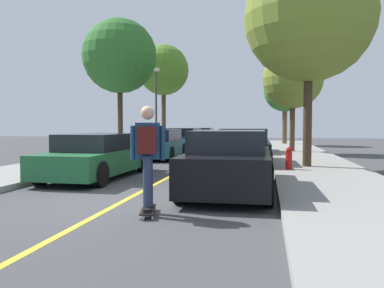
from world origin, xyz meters
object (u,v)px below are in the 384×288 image
object	(u,v)px
parked_car_right_nearest	(230,162)
street_tree_right_near	(293,79)
streetlamp	(156,102)
skateboarder	(148,151)
parked_car_left_nearest	(99,156)
parked_car_left_farthest	(202,137)
parked_car_left_far	(184,139)
parked_car_right_far	(250,142)
street_tree_left_near	(164,70)
skateboard	(148,210)
street_tree_right_far	(285,91)
parked_car_right_near	(244,148)
street_tree_right_nearest	(309,17)
street_tree_left_nearest	(120,56)
fire_hydrant	(289,158)
parked_car_left_near	(159,144)

from	to	relation	value
parked_car_right_nearest	street_tree_right_near	size ratio (longest dim) A/B	0.84
streetlamp	skateboarder	xyz separation A→B (m)	(4.57, -16.26, -1.84)
parked_car_left_nearest	parked_car_left_farthest	size ratio (longest dim) A/B	1.01
parked_car_left_far	parked_car_right_nearest	world-z (taller)	parked_car_right_nearest
parked_car_left_nearest	parked_car_left_farthest	world-z (taller)	parked_car_left_farthest
street_tree_right_near	skateboarder	bearing A→B (deg)	-102.48
parked_car_right_far	street_tree_left_near	xyz separation A→B (m)	(-6.11, 5.53, 4.58)
parked_car_left_nearest	street_tree_right_near	world-z (taller)	street_tree_right_near
parked_car_right_far	parked_car_left_far	bearing A→B (deg)	151.27
skateboard	street_tree_right_far	bearing A→B (deg)	82.02
parked_car_right_near	street_tree_right_nearest	xyz separation A→B (m)	(2.15, -1.05, 4.39)
street_tree_left_nearest	street_tree_left_near	distance (m)	8.02
parked_car_right_far	street_tree_right_far	distance (m)	10.40
street_tree_left_near	fire_hydrant	distance (m)	16.05
parked_car_left_far	street_tree_left_nearest	distance (m)	6.59
parked_car_left_farthest	street_tree_right_nearest	bearing A→B (deg)	-68.04
streetlamp	street_tree_right_nearest	bearing A→B (deg)	-49.02
street_tree_left_nearest	parked_car_left_near	bearing A→B (deg)	-20.56
parked_car_left_far	parked_car_right_near	bearing A→B (deg)	-63.23
street_tree_right_far	streetlamp	size ratio (longest dim) A/B	1.15
street_tree_left_nearest	street_tree_right_nearest	size ratio (longest dim) A/B	0.91
parked_car_left_nearest	parked_car_left_near	distance (m)	6.39
parked_car_left_far	streetlamp	world-z (taller)	streetlamp
parked_car_left_nearest	street_tree_right_far	world-z (taller)	street_tree_right_far
streetlamp	fire_hydrant	bearing A→B (deg)	-54.47
street_tree_right_far	parked_car_left_far	bearing A→B (deg)	-129.50
parked_car_right_near	parked_car_left_far	bearing A→B (deg)	116.77
parked_car_right_near	parked_car_right_far	size ratio (longest dim) A/B	1.02
parked_car_left_farthest	street_tree_right_far	xyz separation A→B (m)	(6.11, 1.16, 3.41)
parked_car_left_near	street_tree_right_nearest	bearing A→B (deg)	-29.38
parked_car_left_near	fire_hydrant	bearing A→B (deg)	-39.42
parked_car_right_near	skateboard	world-z (taller)	parked_car_right_near
parked_car_left_near	street_tree_right_near	world-z (taller)	street_tree_right_near
street_tree_right_nearest	street_tree_right_near	bearing A→B (deg)	90.00
parked_car_left_farthest	skateboarder	world-z (taller)	skateboarder
parked_car_right_near	streetlamp	size ratio (longest dim) A/B	0.95
skateboard	skateboarder	xyz separation A→B (m)	(0.01, -0.03, 1.00)
street_tree_right_far	streetlamp	distance (m)	10.77
parked_car_right_far	street_tree_right_far	world-z (taller)	street_tree_right_far
parked_car_right_near	street_tree_left_near	world-z (taller)	street_tree_left_near
parked_car_left_farthest	parked_car_right_far	size ratio (longest dim) A/B	1.01
parked_car_right_nearest	parked_car_left_near	bearing A→B (deg)	116.16
parked_car_left_near	street_tree_left_nearest	distance (m)	4.73
parked_car_left_farthest	street_tree_right_far	distance (m)	7.10
street_tree_right_far	skateboarder	xyz separation A→B (m)	(-3.29, -23.53, -2.97)
parked_car_left_nearest	parked_car_right_far	xyz separation A→B (m)	(3.96, 9.68, 0.03)
parked_car_left_nearest	street_tree_right_nearest	size ratio (longest dim) A/B	0.65
parked_car_left_farthest	street_tree_right_far	world-z (taller)	street_tree_right_far
parked_car_left_near	streetlamp	size ratio (longest dim) A/B	0.88
parked_car_left_farthest	skateboard	size ratio (longest dim) A/B	5.26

